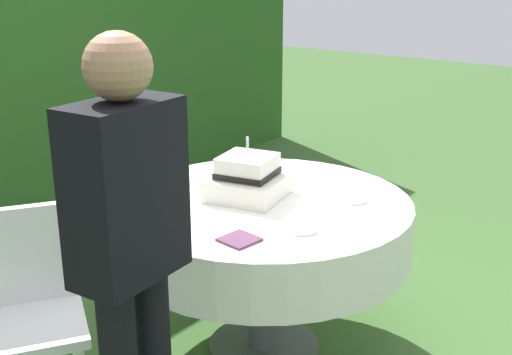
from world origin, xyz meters
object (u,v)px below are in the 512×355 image
object	(u,v)px
wedding_cake	(247,179)
serving_plate_near	(193,180)
serving_plate_left	(302,230)
serving_plate_far	(354,200)
garden_chair	(28,301)
cake_table	(264,226)
napkin_stack	(239,240)
standing_person	(130,252)

from	to	relation	value
wedding_cake	serving_plate_near	size ratio (longest dim) A/B	3.06
wedding_cake	serving_plate_left	size ratio (longest dim) A/B	3.33
serving_plate_left	serving_plate_near	bearing A→B (deg)	76.63
serving_plate_near	serving_plate_left	world-z (taller)	same
serving_plate_far	serving_plate_left	size ratio (longest dim) A/B	0.96
wedding_cake	garden_chair	bearing A→B (deg)	162.44
cake_table	serving_plate_far	distance (m)	0.42
napkin_stack	garden_chair	world-z (taller)	garden_chair
wedding_cake	standing_person	distance (m)	1.03
cake_table	napkin_stack	distance (m)	0.49
cake_table	serving_plate_left	distance (m)	0.41
serving_plate_left	napkin_stack	xyz separation A→B (m)	(-0.23, 0.14, -0.00)
wedding_cake	standing_person	size ratio (longest dim) A/B	0.24
standing_person	wedding_cake	bearing A→B (deg)	18.58
serving_plate_near	napkin_stack	xyz separation A→B (m)	(-0.41, -0.64, -0.00)
napkin_stack	standing_person	size ratio (longest dim) A/B	0.08
cake_table	serving_plate_left	size ratio (longest dim) A/B	11.48
serving_plate_far	napkin_stack	bearing A→B (deg)	169.35
napkin_stack	standing_person	xyz separation A→B (m)	(-0.56, -0.03, 0.16)
serving_plate_left	napkin_stack	distance (m)	0.27
cake_table	serving_plate_far	size ratio (longest dim) A/B	11.99
wedding_cake	garden_chair	distance (m)	1.06
garden_chair	standing_person	xyz separation A→B (m)	(-0.01, -0.63, 0.39)
serving_plate_far	napkin_stack	size ratio (longest dim) A/B	0.84
cake_table	napkin_stack	size ratio (longest dim) A/B	10.07
serving_plate_far	standing_person	size ratio (longest dim) A/B	0.07
serving_plate_far	garden_chair	xyz separation A→B (m)	(-1.21, 0.72, -0.23)
cake_table	napkin_stack	world-z (taller)	napkin_stack
napkin_stack	serving_plate_left	bearing A→B (deg)	-30.70
serving_plate_far	napkin_stack	world-z (taller)	serving_plate_far
cake_table	garden_chair	distance (m)	1.06
serving_plate_far	standing_person	bearing A→B (deg)	175.79
wedding_cake	standing_person	xyz separation A→B (m)	(-0.97, -0.33, 0.08)
wedding_cake	serving_plate_near	world-z (taller)	wedding_cake
serving_plate_near	napkin_stack	distance (m)	0.76
cake_table	wedding_cake	world-z (taller)	wedding_cake
wedding_cake	serving_plate_far	world-z (taller)	wedding_cake
cake_table	napkin_stack	xyz separation A→B (m)	(-0.42, -0.20, 0.13)
wedding_cake	garden_chair	size ratio (longest dim) A/B	0.43
garden_chair	standing_person	size ratio (longest dim) A/B	0.56
serving_plate_near	garden_chair	world-z (taller)	garden_chair
napkin_stack	standing_person	distance (m)	0.59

